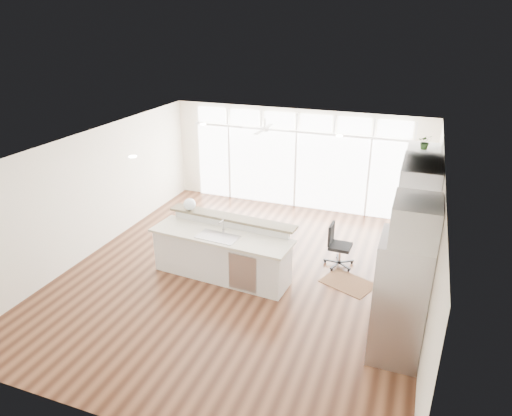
% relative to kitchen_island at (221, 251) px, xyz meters
% --- Properties ---
extents(floor, '(7.00, 8.00, 0.02)m').
position_rel_kitchen_island_xyz_m(floor, '(0.36, 0.20, -0.58)').
color(floor, '#3F2113').
rests_on(floor, ground).
extents(ceiling, '(7.00, 8.00, 0.02)m').
position_rel_kitchen_island_xyz_m(ceiling, '(0.36, 0.20, 2.13)').
color(ceiling, white).
rests_on(ceiling, wall_back).
extents(wall_back, '(7.00, 0.04, 2.70)m').
position_rel_kitchen_island_xyz_m(wall_back, '(0.36, 4.20, 0.78)').
color(wall_back, white).
rests_on(wall_back, floor).
extents(wall_front, '(7.00, 0.04, 2.70)m').
position_rel_kitchen_island_xyz_m(wall_front, '(0.36, -3.80, 0.78)').
color(wall_front, white).
rests_on(wall_front, floor).
extents(wall_left, '(0.04, 8.00, 2.70)m').
position_rel_kitchen_island_xyz_m(wall_left, '(-3.14, 0.20, 0.78)').
color(wall_left, white).
rests_on(wall_left, floor).
extents(wall_right, '(0.04, 8.00, 2.70)m').
position_rel_kitchen_island_xyz_m(wall_right, '(3.86, 0.20, 0.78)').
color(wall_right, white).
rests_on(wall_right, floor).
extents(glass_wall, '(5.80, 0.06, 2.08)m').
position_rel_kitchen_island_xyz_m(glass_wall, '(0.36, 4.14, 0.48)').
color(glass_wall, white).
rests_on(glass_wall, wall_back).
extents(transom_row, '(5.90, 0.06, 0.40)m').
position_rel_kitchen_island_xyz_m(transom_row, '(0.36, 4.14, 1.81)').
color(transom_row, white).
rests_on(transom_row, wall_back).
extents(desk_window, '(0.04, 0.85, 0.85)m').
position_rel_kitchen_island_xyz_m(desk_window, '(3.82, 0.50, 0.98)').
color(desk_window, white).
rests_on(desk_window, wall_right).
extents(ceiling_fan, '(1.16, 1.16, 0.32)m').
position_rel_kitchen_island_xyz_m(ceiling_fan, '(-0.14, 3.00, 1.91)').
color(ceiling_fan, white).
rests_on(ceiling_fan, ceiling).
extents(recessed_lights, '(3.40, 3.00, 0.02)m').
position_rel_kitchen_island_xyz_m(recessed_lights, '(0.36, 0.40, 2.11)').
color(recessed_lights, silver).
rests_on(recessed_lights, ceiling).
extents(oven_cabinet, '(0.64, 1.20, 2.50)m').
position_rel_kitchen_island_xyz_m(oven_cabinet, '(3.53, 2.00, 0.68)').
color(oven_cabinet, white).
rests_on(oven_cabinet, floor).
extents(desk_nook, '(0.72, 1.30, 0.76)m').
position_rel_kitchen_island_xyz_m(desk_nook, '(3.49, 0.50, -0.19)').
color(desk_nook, white).
rests_on(desk_nook, floor).
extents(upper_cabinets, '(0.64, 1.30, 0.64)m').
position_rel_kitchen_island_xyz_m(upper_cabinets, '(3.53, 0.50, 1.78)').
color(upper_cabinets, white).
rests_on(upper_cabinets, wall_right).
extents(refrigerator, '(0.76, 0.90, 2.00)m').
position_rel_kitchen_island_xyz_m(refrigerator, '(3.47, -1.15, 0.43)').
color(refrigerator, '#AFAFB4').
rests_on(refrigerator, floor).
extents(fridge_cabinet, '(0.64, 0.90, 0.60)m').
position_rel_kitchen_island_xyz_m(fridge_cabinet, '(3.53, -1.15, 1.73)').
color(fridge_cabinet, white).
rests_on(fridge_cabinet, wall_right).
extents(framed_photos, '(0.06, 0.22, 0.80)m').
position_rel_kitchen_island_xyz_m(framed_photos, '(3.82, 1.12, 0.83)').
color(framed_photos, black).
rests_on(framed_photos, wall_right).
extents(kitchen_island, '(2.97, 1.31, 1.15)m').
position_rel_kitchen_island_xyz_m(kitchen_island, '(0.00, 0.00, 0.00)').
color(kitchen_island, white).
rests_on(kitchen_island, floor).
extents(rug, '(1.16, 1.02, 0.01)m').
position_rel_kitchen_island_xyz_m(rug, '(2.47, 0.63, -0.57)').
color(rug, '#3C2213').
rests_on(rug, floor).
extents(office_chair, '(0.50, 0.46, 0.93)m').
position_rel_kitchen_island_xyz_m(office_chair, '(2.16, 1.26, -0.11)').
color(office_chair, black).
rests_on(office_chair, floor).
extents(fishbowl, '(0.26, 0.26, 0.26)m').
position_rel_kitchen_island_xyz_m(fishbowl, '(-0.92, 0.47, 0.70)').
color(fishbowl, white).
rests_on(fishbowl, kitchen_island).
extents(monitor, '(0.14, 0.53, 0.44)m').
position_rel_kitchen_island_xyz_m(monitor, '(3.41, 0.50, 0.41)').
color(monitor, black).
rests_on(monitor, desk_nook).
extents(keyboard, '(0.15, 0.33, 0.02)m').
position_rel_kitchen_island_xyz_m(keyboard, '(3.24, 0.50, 0.19)').
color(keyboard, silver).
rests_on(keyboard, desk_nook).
extents(potted_plant, '(0.27, 0.29, 0.22)m').
position_rel_kitchen_island_xyz_m(potted_plant, '(3.53, 2.00, 2.04)').
color(potted_plant, '#2E5022').
rests_on(potted_plant, oven_cabinet).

